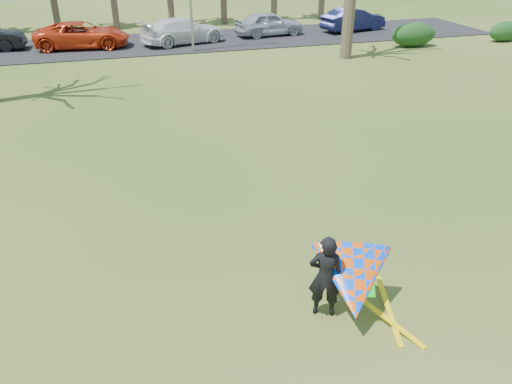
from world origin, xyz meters
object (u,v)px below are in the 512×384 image
object	(u,v)px
car_4	(269,23)
kite_flyer	(350,281)
car_5	(353,19)
car_2	(82,35)
car_3	(183,31)

from	to	relation	value
car_4	kite_flyer	bearing A→B (deg)	158.44
car_4	car_5	xyz separation A→B (m)	(6.20, -0.07, -0.01)
car_4	car_5	world-z (taller)	car_4
car_4	kite_flyer	world-z (taller)	kite_flyer
car_5	kite_flyer	xyz separation A→B (m)	(-13.13, -26.55, 0.02)
car_2	car_3	size ratio (longest dim) A/B	1.04
kite_flyer	car_2	bearing A→B (deg)	100.97
car_5	kite_flyer	world-z (taller)	kite_flyer
car_5	kite_flyer	size ratio (longest dim) A/B	1.96
car_3	car_5	size ratio (longest dim) A/B	1.14
car_2	kite_flyer	size ratio (longest dim) A/B	2.30
kite_flyer	car_4	bearing A→B (deg)	75.41
car_5	car_4	bearing A→B (deg)	76.11
car_2	car_3	xyz separation A→B (m)	(6.04, -0.42, 0.01)
car_4	car_5	bearing A→B (deg)	-97.57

